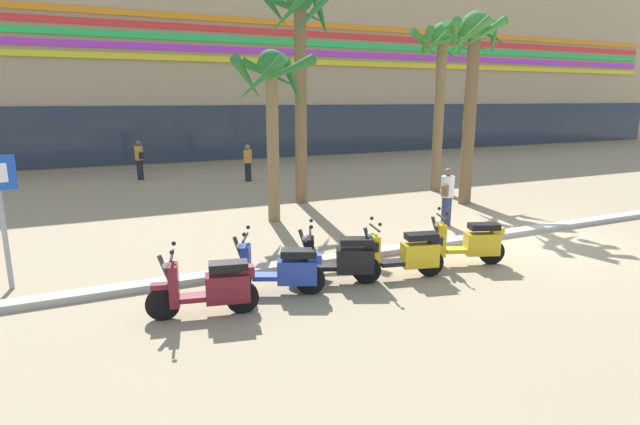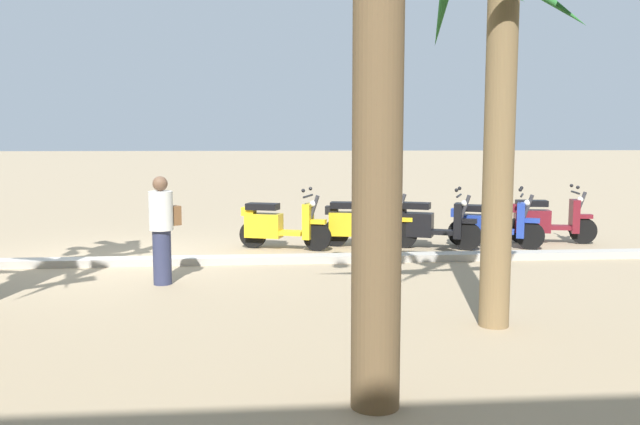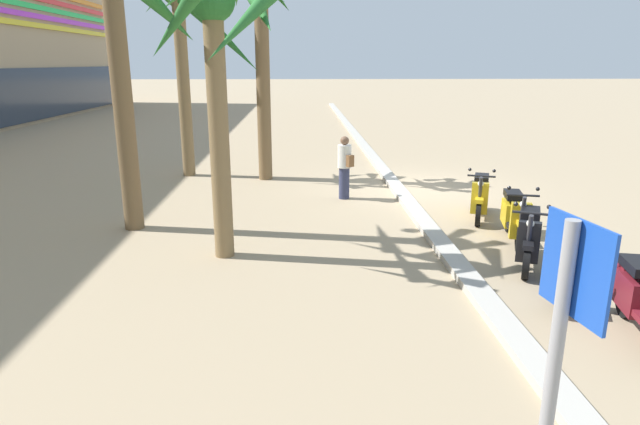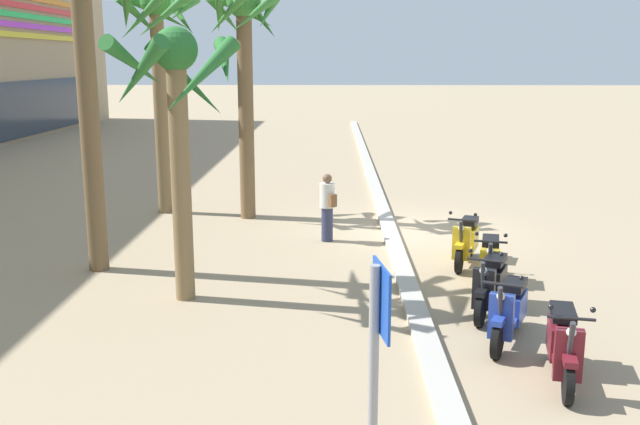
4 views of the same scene
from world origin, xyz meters
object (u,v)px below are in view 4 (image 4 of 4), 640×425
at_px(scooter_maroon_mid_front, 563,344).
at_px(palm_tree_by_mall_entrance, 81,13).
at_px(palm_tree_near_sign, 244,47).
at_px(scooter_yellow_last_in_row, 490,263).
at_px(palm_tree_mid_walkway, 178,99).
at_px(crossing_sign, 376,366).
at_px(scooter_blue_second_in_line, 509,310).
at_px(scooter_yellow_tail_end, 466,241).
at_px(pedestrian_window_shopping, 327,206).
at_px(scooter_black_mid_centre, 491,284).
at_px(palm_tree_far_corner, 158,44).

bearing_deg(scooter_maroon_mid_front, palm_tree_by_mall_entrance, 58.18).
bearing_deg(palm_tree_near_sign, scooter_yellow_last_in_row, -138.61).
xyz_separation_m(scooter_yellow_last_in_row, palm_tree_near_sign, (5.75, 5.06, 3.90)).
bearing_deg(palm_tree_mid_walkway, palm_tree_by_mall_entrance, 50.88).
relative_size(crossing_sign, palm_tree_by_mall_entrance, 0.36).
xyz_separation_m(scooter_blue_second_in_line, palm_tree_mid_walkway, (1.74, 5.16, 2.98)).
bearing_deg(scooter_maroon_mid_front, scooter_yellow_tail_end, 2.84).
bearing_deg(crossing_sign, scooter_maroon_mid_front, -41.15).
distance_m(palm_tree_near_sign, pedestrian_window_shopping, 4.78).
xyz_separation_m(scooter_yellow_last_in_row, palm_tree_mid_walkway, (-0.68, 5.39, 2.96)).
relative_size(scooter_blue_second_in_line, scooter_black_mid_centre, 1.03).
relative_size(scooter_maroon_mid_front, scooter_black_mid_centre, 1.05).
distance_m(crossing_sign, pedestrian_window_shopping, 10.07).
height_order(scooter_blue_second_in_line, crossing_sign, crossing_sign).
xyz_separation_m(scooter_yellow_tail_end, pedestrian_window_shopping, (1.69, 2.84, 0.36)).
height_order(crossing_sign, palm_tree_near_sign, palm_tree_near_sign).
xyz_separation_m(scooter_blue_second_in_line, palm_tree_far_corner, (8.78, 7.15, 4.01)).
bearing_deg(scooter_yellow_last_in_row, scooter_yellow_tail_end, 4.17).
xyz_separation_m(crossing_sign, palm_tree_mid_walkway, (6.03, 2.91, 1.92)).
height_order(scooter_black_mid_centre, scooter_yellow_last_in_row, same).
bearing_deg(crossing_sign, palm_tree_near_sign, 11.74).
relative_size(palm_tree_mid_walkway, palm_tree_by_mall_entrance, 0.68).
height_order(palm_tree_near_sign, palm_tree_far_corner, palm_tree_far_corner).
bearing_deg(scooter_yellow_last_in_row, crossing_sign, 159.77).
xyz_separation_m(scooter_blue_second_in_line, scooter_yellow_tail_end, (4.04, -0.11, 0.02)).
bearing_deg(palm_tree_far_corner, scooter_yellow_last_in_row, -130.76).
xyz_separation_m(palm_tree_far_corner, palm_tree_by_mall_entrance, (-5.35, 0.09, 0.44)).
relative_size(scooter_yellow_tail_end, pedestrian_window_shopping, 1.11).
xyz_separation_m(scooter_maroon_mid_front, palm_tree_far_corner, (10.07, 7.52, 3.99)).
distance_m(scooter_maroon_mid_front, crossing_sign, 4.12).
height_order(scooter_black_mid_centre, palm_tree_mid_walkway, palm_tree_mid_walkway).
distance_m(scooter_blue_second_in_line, palm_tree_far_corner, 12.01).
xyz_separation_m(palm_tree_by_mall_entrance, pedestrian_window_shopping, (2.31, -4.50, -4.07)).
bearing_deg(palm_tree_far_corner, scooter_blue_second_in_line, -140.85).
distance_m(scooter_black_mid_centre, palm_tree_mid_walkway, 5.96).
distance_m(crossing_sign, palm_tree_far_corner, 14.27).
relative_size(palm_tree_near_sign, palm_tree_by_mall_entrance, 0.88).
relative_size(scooter_maroon_mid_front, scooter_yellow_tail_end, 1.00).
distance_m(scooter_maroon_mid_front, pedestrian_window_shopping, 7.70).
xyz_separation_m(palm_tree_near_sign, palm_tree_far_corner, (0.61, 2.31, 0.09)).
relative_size(scooter_yellow_last_in_row, pedestrian_window_shopping, 1.16).
relative_size(scooter_blue_second_in_line, scooter_yellow_tail_end, 0.98).
height_order(palm_tree_by_mall_entrance, pedestrian_window_shopping, palm_tree_by_mall_entrance).
bearing_deg(scooter_yellow_tail_end, scooter_maroon_mid_front, -177.16).
height_order(scooter_maroon_mid_front, scooter_yellow_tail_end, same).
bearing_deg(scooter_yellow_tail_end, palm_tree_far_corner, 56.87).
bearing_deg(pedestrian_window_shopping, scooter_yellow_tail_end, -120.81).
distance_m(scooter_blue_second_in_line, scooter_yellow_last_in_row, 2.43).
relative_size(palm_tree_far_corner, palm_tree_by_mall_entrance, 0.88).
bearing_deg(crossing_sign, scooter_yellow_tail_end, -15.78).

